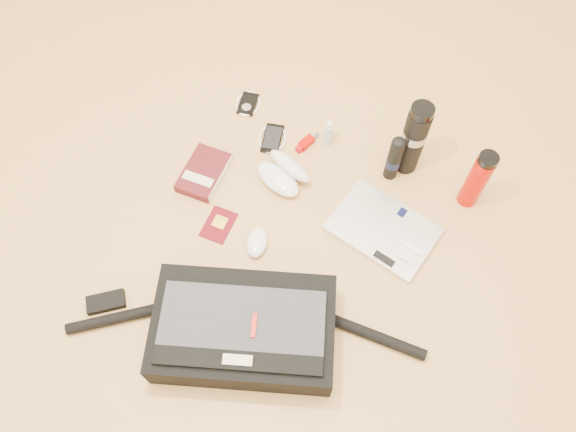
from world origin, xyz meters
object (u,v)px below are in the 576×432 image
Objects in this scene: thermos_black at (413,139)px; book at (204,173)px; messenger_bag at (243,329)px; laptop at (383,230)px; thermos_red at (477,180)px.

book is at bearing -152.20° from thermos_black.
laptop is (0.25, 0.49, -0.05)m from messenger_bag.
thermos_black is (0.60, 0.32, 0.13)m from book.
book is at bearing -161.89° from thermos_red.
messenger_bag is 0.57m from book.
messenger_bag is 2.74× the size of laptop.
thermos_black reaches higher than thermos_red.
messenger_bag is at bearing -52.29° from book.
messenger_bag is at bearing -105.35° from laptop.
book is 0.69m from thermos_black.
thermos_black reaches higher than book.
book is at bearing 109.91° from messenger_bag.
thermos_black is at bearing 105.69° from laptop.
book is at bearing -163.57° from laptop.
thermos_black is (0.24, 0.76, 0.09)m from messenger_bag.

